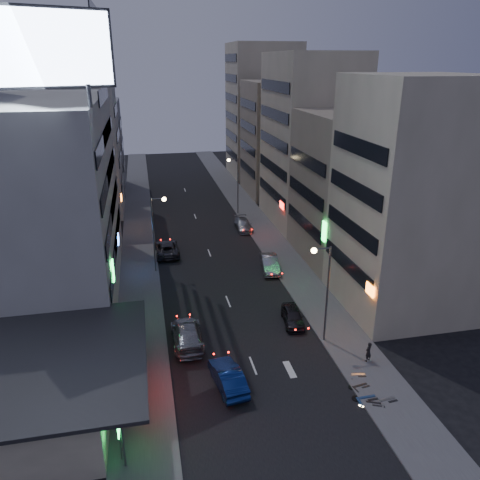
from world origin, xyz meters
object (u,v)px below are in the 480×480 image
object	(u,v)px
person	(368,352)
scooter_silver_a	(394,389)
parked_car_right_near	(293,316)
scooter_black_a	(382,396)
road_car_silver	(187,334)
scooter_blue	(375,387)
parked_car_left	(167,248)
road_car_blue	(228,377)
parked_car_right_mid	(270,264)
scooter_black_b	(367,376)
scooter_silver_b	(365,367)
parked_car_right_far	(243,225)

from	to	relation	value
person	scooter_silver_a	distance (m)	4.01
parked_car_right_near	scooter_black_a	world-z (taller)	parked_car_right_near
road_car_silver	scooter_blue	world-z (taller)	road_car_silver
scooter_blue	parked_car_left	bearing A→B (deg)	21.92
road_car_blue	parked_car_left	bearing A→B (deg)	-91.34
person	scooter_blue	world-z (taller)	person
scooter_blue	parked_car_right_mid	bearing A→B (deg)	2.60
road_car_silver	scooter_silver_a	xyz separation A→B (m)	(12.74, -9.27, -0.15)
parked_car_left	road_car_blue	world-z (taller)	road_car_blue
scooter_silver_a	parked_car_right_mid	bearing A→B (deg)	1.74
road_car_silver	scooter_black_a	xyz separation A→B (m)	(11.65, -9.66, -0.21)
person	scooter_blue	distance (m)	3.78
scooter_black_a	scooter_black_b	xyz separation A→B (m)	(-0.04, 2.09, 0.02)
parked_car_right_near	scooter_black_a	distance (m)	11.13
scooter_silver_b	person	bearing A→B (deg)	-22.15
scooter_black_a	scooter_blue	xyz separation A→B (m)	(-0.07, 0.83, 0.10)
road_car_blue	scooter_blue	world-z (taller)	road_car_blue
scooter_black_a	scooter_black_b	world-z (taller)	scooter_black_b
parked_car_right_near	parked_car_left	size ratio (longest dim) A/B	0.72
road_car_silver	person	world-z (taller)	person
scooter_black_a	scooter_blue	bearing A→B (deg)	29.03
scooter_blue	road_car_blue	bearing A→B (deg)	70.53
scooter_blue	scooter_black_b	world-z (taller)	scooter_blue
parked_car_right_mid	scooter_silver_a	size ratio (longest dim) A/B	2.59
parked_car_left	person	world-z (taller)	person
parked_car_left	road_car_blue	distance (m)	24.57
parked_car_right_far	scooter_black_b	bearing A→B (deg)	-86.61
parked_car_left	person	xyz separation A→B (m)	(13.25, -23.89, 0.13)
parked_car_left	scooter_blue	distance (m)	29.95
person	scooter_silver_b	world-z (taller)	person
parked_car_right_mid	road_car_blue	xyz separation A→B (m)	(-7.83, -17.78, -0.01)
parked_car_right_far	road_car_blue	xyz separation A→B (m)	(-7.83, -30.92, 0.08)
road_car_silver	person	xyz separation A→B (m)	(12.84, -5.27, 0.07)
person	scooter_silver_b	bearing A→B (deg)	28.38
parked_car_right_mid	scooter_silver_a	bearing A→B (deg)	-75.14
road_car_silver	scooter_blue	size ratio (longest dim) A/B	2.90
road_car_silver	scooter_silver_a	distance (m)	15.76
parked_car_left	road_car_blue	size ratio (longest dim) A/B	1.18
scooter_black_b	person	bearing A→B (deg)	-37.78
parked_car_left	scooter_black_a	xyz separation A→B (m)	(12.06, -28.28, -0.15)
person	scooter_silver_b	xyz separation A→B (m)	(-0.86, -1.33, -0.29)
parked_car_right_mid	parked_car_right_far	size ratio (longest dim) A/B	0.99
scooter_black_b	scooter_silver_b	bearing A→B (deg)	-30.68
road_car_blue	person	distance (m)	10.66
scooter_black_b	scooter_silver_b	size ratio (longest dim) A/B	1.05
road_car_blue	person	world-z (taller)	person
scooter_black_a	scooter_blue	world-z (taller)	scooter_blue
parked_car_right_mid	scooter_silver_b	bearing A→B (deg)	-76.42
road_car_blue	scooter_black_b	world-z (taller)	road_car_blue
parked_car_right_near	scooter_black_b	bearing A→B (deg)	-66.68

